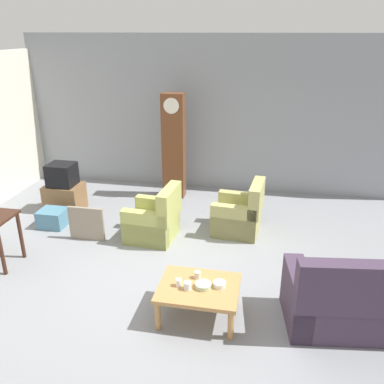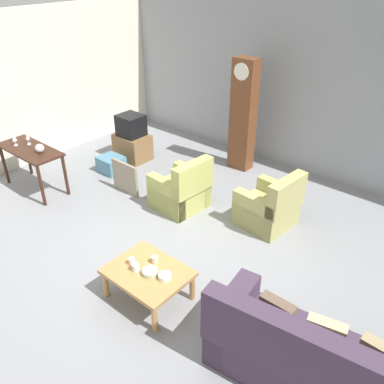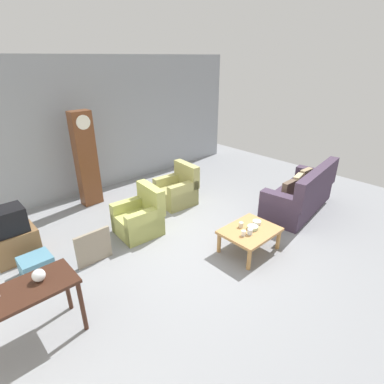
{
  "view_description": "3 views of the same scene",
  "coord_description": "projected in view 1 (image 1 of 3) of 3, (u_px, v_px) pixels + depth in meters",
  "views": [
    {
      "loc": [
        1.04,
        -4.74,
        3.25
      ],
      "look_at": [
        -0.06,
        0.93,
        0.91
      ],
      "focal_mm": 37.46,
      "sensor_mm": 36.0,
      "label": 1
    },
    {
      "loc": [
        3.13,
        -3.26,
        3.71
      ],
      "look_at": [
        -0.12,
        0.57,
        0.71
      ],
      "focal_mm": 37.86,
      "sensor_mm": 36.0,
      "label": 2
    },
    {
      "loc": [
        -3.4,
        -3.38,
        3.15
      ],
      "look_at": [
        0.14,
        0.43,
        0.79
      ],
      "focal_mm": 28.06,
      "sensor_mm": 36.0,
      "label": 3
    }
  ],
  "objects": [
    {
      "name": "grandfather_clock",
      "position": [
        174.0,
        146.0,
        8.06
      ],
      "size": [
        0.44,
        0.3,
        2.13
      ],
      "color": "brown",
      "rests_on": "ground_plane"
    },
    {
      "name": "framed_picture_leaning",
      "position": [
        86.0,
        224.0,
        6.59
      ],
      "size": [
        0.6,
        0.05,
        0.58
      ],
      "primitive_type": "cube",
      "color": "gray",
      "rests_on": "ground_plane"
    },
    {
      "name": "cup_cream_tall",
      "position": [
        198.0,
        275.0,
        4.9
      ],
      "size": [
        0.08,
        0.08,
        0.09
      ],
      "primitive_type": "cylinder",
      "color": "beige",
      "rests_on": "coffee_table_wood"
    },
    {
      "name": "garage_door_wall",
      "position": [
        219.0,
        115.0,
        8.39
      ],
      "size": [
        8.4,
        0.16,
        3.2
      ],
      "primitive_type": "cube",
      "color": "gray",
      "rests_on": "ground_plane"
    },
    {
      "name": "cup_blue_rimmed",
      "position": [
        187.0,
        286.0,
        4.69
      ],
      "size": [
        0.09,
        0.09,
        0.1
      ],
      "primitive_type": "cylinder",
      "color": "silver",
      "rests_on": "coffee_table_wood"
    },
    {
      "name": "cup_white_porcelain",
      "position": [
        179.0,
        283.0,
        4.75
      ],
      "size": [
        0.07,
        0.07,
        0.09
      ],
      "primitive_type": "cylinder",
      "color": "white",
      "rests_on": "coffee_table_wood"
    },
    {
      "name": "tv_crt",
      "position": [
        62.0,
        175.0,
        7.5
      ],
      "size": [
        0.48,
        0.44,
        0.42
      ],
      "primitive_type": "cube",
      "color": "black",
      "rests_on": "tv_stand_cabinet"
    },
    {
      "name": "coffee_table_wood",
      "position": [
        199.0,
        290.0,
        4.78
      ],
      "size": [
        0.96,
        0.76,
        0.42
      ],
      "color": "#B27F47",
      "rests_on": "ground_plane"
    },
    {
      "name": "bowl_white_stacked",
      "position": [
        220.0,
        284.0,
        4.74
      ],
      "size": [
        0.15,
        0.15,
        0.06
      ],
      "primitive_type": "cylinder",
      "color": "white",
      "rests_on": "coffee_table_wood"
    },
    {
      "name": "bowl_shallow_green",
      "position": [
        203.0,
        285.0,
        4.73
      ],
      "size": [
        0.2,
        0.2,
        0.06
      ],
      "primitive_type": "cylinder",
      "color": "#B2C69E",
      "rests_on": "coffee_table_wood"
    },
    {
      "name": "armchair_olive_far",
      "position": [
        240.0,
        215.0,
        6.84
      ],
      "size": [
        0.86,
        0.83,
        0.92
      ],
      "color": "tan",
      "rests_on": "ground_plane"
    },
    {
      "name": "storage_box_blue",
      "position": [
        53.0,
        218.0,
        7.09
      ],
      "size": [
        0.46,
        0.41,
        0.31
      ],
      "primitive_type": "cube",
      "color": "teal",
      "rests_on": "ground_plane"
    },
    {
      "name": "couch_floral",
      "position": [
        380.0,
        302.0,
        4.58
      ],
      "size": [
        2.2,
        1.15,
        1.04
      ],
      "color": "#423347",
      "rests_on": "ground_plane"
    },
    {
      "name": "ground_plane",
      "position": [
        184.0,
        275.0,
        5.71
      ],
      "size": [
        10.4,
        10.4,
        0.0
      ],
      "primitive_type": "plane",
      "color": "gray"
    },
    {
      "name": "tv_stand_cabinet",
      "position": [
        65.0,
        198.0,
        7.68
      ],
      "size": [
        0.68,
        0.52,
        0.52
      ],
      "primitive_type": "cube",
      "color": "brown",
      "rests_on": "ground_plane"
    },
    {
      "name": "armchair_olive_near",
      "position": [
        154.0,
        221.0,
        6.63
      ],
      "size": [
        0.85,
        0.82,
        0.92
      ],
      "color": "tan",
      "rests_on": "ground_plane"
    }
  ]
}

